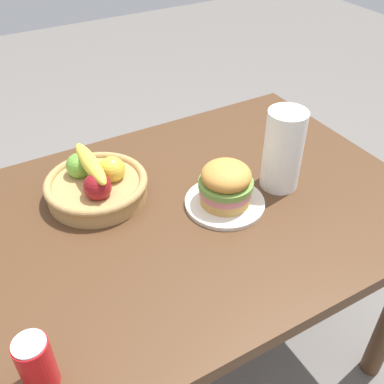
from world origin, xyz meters
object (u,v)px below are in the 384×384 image
at_px(sandwich, 226,184).
at_px(paper_towel_roll, 283,150).
at_px(soda_can, 36,363).
at_px(fruit_basket, 96,184).
at_px(plate, 225,203).

relative_size(sandwich, paper_towel_roll, 0.63).
relative_size(sandwich, soda_can, 1.19).
height_order(fruit_basket, paper_towel_roll, paper_towel_roll).
height_order(sandwich, soda_can, sandwich).
bearing_deg(soda_can, sandwich, 24.85).
bearing_deg(soda_can, paper_towel_roll, 19.29).
relative_size(soda_can, fruit_basket, 0.43).
bearing_deg(soda_can, plate, 24.85).
bearing_deg(sandwich, paper_towel_roll, 0.02).
xyz_separation_m(fruit_basket, paper_towel_roll, (0.48, -0.21, 0.07)).
height_order(plate, fruit_basket, fruit_basket).
xyz_separation_m(plate, fruit_basket, (-0.29, 0.21, 0.04)).
bearing_deg(paper_towel_roll, sandwich, -179.98).
bearing_deg(fruit_basket, paper_towel_roll, -23.50).
distance_m(sandwich, fruit_basket, 0.36).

